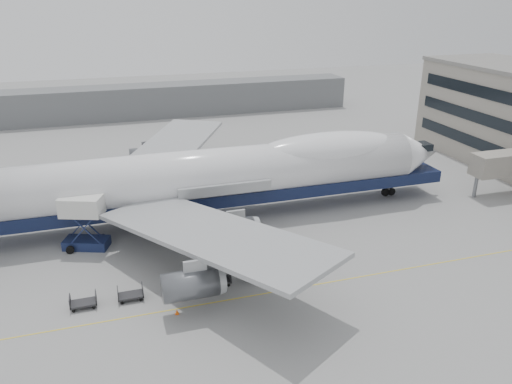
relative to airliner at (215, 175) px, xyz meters
name	(u,v)px	position (x,y,z in m)	size (l,w,h in m)	color
ground	(237,264)	(-0.64, -12.00, -5.62)	(260.00, 260.00, 0.00)	gray
apron_line	(254,295)	(-0.64, -18.00, -5.62)	(60.00, 0.15, 0.01)	gold
hangar	(109,103)	(-10.64, 58.00, -2.12)	(110.00, 8.00, 7.00)	slate
airliner	(215,175)	(0.00, 0.00, 0.00)	(67.00, 55.30, 19.98)	white
catering_truck	(83,219)	(-15.48, -3.48, -2.19)	(5.26, 4.38, 6.05)	#19244C
traffic_cone	(177,312)	(-7.90, -18.74, -5.39)	(0.34, 0.34, 0.50)	#FF5F0D
dolly_0	(83,302)	(-15.70, -15.26, -5.09)	(2.30, 1.35, 1.30)	#2D2D30
dolly_1	(131,294)	(-11.58, -15.26, -5.09)	(2.30, 1.35, 1.30)	#2D2D30
dolly_2	(176,287)	(-7.46, -15.26, -5.09)	(2.30, 1.35, 1.30)	#2D2D30
dolly_3	(219,280)	(-3.33, -15.26, -5.09)	(2.30, 1.35, 1.30)	#2D2D30
dolly_4	(259,273)	(0.79, -15.26, -5.09)	(2.30, 1.35, 1.30)	#2D2D30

